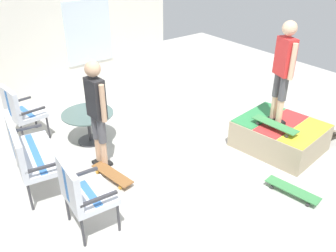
{
  "coord_description": "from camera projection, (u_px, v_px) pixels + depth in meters",
  "views": [
    {
      "loc": [
        -3.86,
        3.15,
        3.42
      ],
      "look_at": [
        0.07,
        0.13,
        0.7
      ],
      "focal_mm": 38.91,
      "sensor_mm": 36.0,
      "label": 1
    }
  ],
  "objects": [
    {
      "name": "house_facade",
      "position": [
        49.0,
        44.0,
        7.81
      ],
      "size": [
        0.23,
        6.0,
        2.41
      ],
      "color": "white",
      "rests_on": "ground_plane"
    },
    {
      "name": "ground_plane",
      "position": [
        177.0,
        165.0,
        6.03
      ],
      "size": [
        12.0,
        12.0,
        0.1
      ],
      "primitive_type": "cube",
      "color": "beige"
    },
    {
      "name": "patio_table",
      "position": [
        88.0,
        122.0,
        6.41
      ],
      "size": [
        0.9,
        0.9,
        0.57
      ],
      "color": "#38383D",
      "rests_on": "ground_plane"
    },
    {
      "name": "skateboard_spare",
      "position": [
        292.0,
        190.0,
        5.25
      ],
      "size": [
        0.82,
        0.32,
        0.1
      ],
      "color": "#3F8C4C",
      "rests_on": "ground_plane"
    },
    {
      "name": "patio_bench",
      "position": [
        26.0,
        150.0,
        5.22
      ],
      "size": [
        1.32,
        0.73,
        1.02
      ],
      "color": "#38383D",
      "rests_on": "ground_plane"
    },
    {
      "name": "patio_chair_near_house",
      "position": [
        19.0,
        109.0,
        6.38
      ],
      "size": [
        0.67,
        0.6,
        1.02
      ],
      "color": "#38383D",
      "rests_on": "ground_plane"
    },
    {
      "name": "skate_ramp",
      "position": [
        280.0,
        135.0,
        6.33
      ],
      "size": [
        1.55,
        1.95,
        0.49
      ],
      "color": "tan",
      "rests_on": "ground_plane"
    },
    {
      "name": "person_watching",
      "position": [
        97.0,
        107.0,
        5.47
      ],
      "size": [
        0.48,
        0.26,
        1.76
      ],
      "color": "black",
      "rests_on": "ground_plane"
    },
    {
      "name": "patio_chair_by_wall",
      "position": [
        81.0,
        191.0,
        4.41
      ],
      "size": [
        0.66,
        0.59,
        1.02
      ],
      "color": "#38383D",
      "rests_on": "ground_plane"
    },
    {
      "name": "skateboard_on_ramp",
      "position": [
        275.0,
        125.0,
        5.95
      ],
      "size": [
        0.81,
        0.25,
        0.1
      ],
      "color": "#3F8C4C",
      "rests_on": "skate_ramp"
    },
    {
      "name": "person_skater",
      "position": [
        284.0,
        66.0,
        5.73
      ],
      "size": [
        0.46,
        0.32,
        1.71
      ],
      "color": "black",
      "rests_on": "skate_ramp"
    },
    {
      "name": "skateboard_by_bench",
      "position": [
        112.0,
        174.0,
        5.58
      ],
      "size": [
        0.82,
        0.32,
        0.1
      ],
      "color": "brown",
      "rests_on": "ground_plane"
    }
  ]
}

